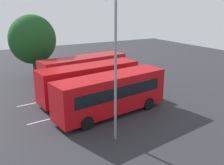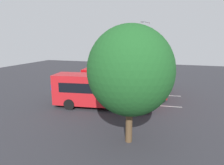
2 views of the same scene
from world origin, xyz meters
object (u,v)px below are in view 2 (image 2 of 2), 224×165
Objects in this scene: bus_far_left at (131,76)px; bus_center_left at (124,82)px; pedestrian at (52,89)px; street_lamp at (148,50)px; bus_center_right at (102,90)px; depot_tree at (130,71)px.

bus_center_left is at bearing 83.36° from bus_far_left.
street_lamp reaches higher than pedestrian.
bus_center_left is 4.06m from bus_center_right.
depot_tree is at bearing 19.91° from street_lamp.
bus_center_left is 10.27m from depot_tree.
bus_far_left is at bearing -105.86° from bus_center_right.
bus_far_left is at bearing -10.98° from street_lamp.
pedestrian is at bearing -33.85° from depot_tree.
street_lamp is at bearing 4.12° from pedestrian.
bus_center_right is 1.30× the size of depot_tree.
depot_tree is at bearing 94.21° from bus_far_left.
bus_far_left is at bearing -78.13° from depot_tree.
depot_tree is (-3.91, 5.57, 2.88)m from bus_center_right.
bus_center_right is at bearing -54.93° from depot_tree.
pedestrian is 0.18× the size of street_lamp.
street_lamp is 16.80m from depot_tree.
street_lamp is (-1.65, -7.29, 3.35)m from bus_center_left.
street_lamp is (-1.72, -3.35, 3.35)m from bus_far_left.
bus_center_left is 8.19m from street_lamp.
bus_center_right is at bearing -53.96° from pedestrian.
street_lamp is at bearing -86.24° from depot_tree.
depot_tree is at bearing 100.72° from bus_center_left.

